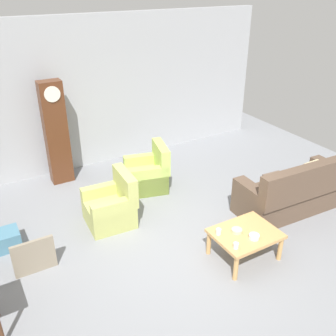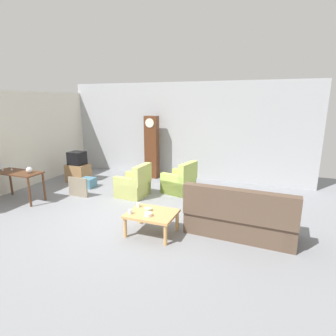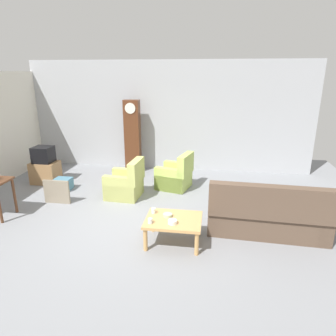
{
  "view_description": "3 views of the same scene",
  "coord_description": "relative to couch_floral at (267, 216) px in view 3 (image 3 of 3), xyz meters",
  "views": [
    {
      "loc": [
        -2.53,
        -4.05,
        3.87
      ],
      "look_at": [
        0.37,
        0.98,
        0.89
      ],
      "focal_mm": 40.41,
      "sensor_mm": 36.0,
      "label": 1
    },
    {
      "loc": [
        2.89,
        -5.28,
        2.63
      ],
      "look_at": [
        0.48,
        0.91,
        0.97
      ],
      "focal_mm": 29.31,
      "sensor_mm": 36.0,
      "label": 2
    },
    {
      "loc": [
        1.35,
        -5.26,
        2.84
      ],
      "look_at": [
        0.41,
        0.92,
        0.85
      ],
      "focal_mm": 32.04,
      "sensor_mm": 36.0,
      "label": 3
    }
  ],
  "objects": [
    {
      "name": "ground_plane",
      "position": [
        -2.4,
        0.11,
        -0.35
      ],
      "size": [
        10.4,
        10.4,
        0.0
      ],
      "primitive_type": "plane",
      "color": "gray"
    },
    {
      "name": "garage_door_wall",
      "position": [
        -2.4,
        3.71,
        1.25
      ],
      "size": [
        8.4,
        0.16,
        3.2
      ],
      "primitive_type": "cube",
      "color": "#ADAFB5",
      "rests_on": "ground_plane"
    },
    {
      "name": "couch_floral",
      "position": [
        0.0,
        0.0,
        0.0
      ],
      "size": [
        2.14,
        0.97,
        1.04
      ],
      "color": "brown",
      "rests_on": "ground_plane"
    },
    {
      "name": "armchair_olive_near",
      "position": [
        -3.03,
        1.28,
        -0.05
      ],
      "size": [
        0.83,
        0.81,
        0.92
      ],
      "color": "#B7BC66",
      "rests_on": "ground_plane"
    },
    {
      "name": "armchair_olive_far",
      "position": [
        -1.94,
        2.03,
        -0.05
      ],
      "size": [
        0.95,
        0.93,
        0.92
      ],
      "color": "#B6CF60",
      "rests_on": "ground_plane"
    },
    {
      "name": "coffee_table_wood",
      "position": [
        -1.64,
        -0.57,
        0.03
      ],
      "size": [
        0.96,
        0.76,
        0.45
      ],
      "color": "tan",
      "rests_on": "ground_plane"
    },
    {
      "name": "grandfather_clock",
      "position": [
        -3.36,
        3.21,
        0.71
      ],
      "size": [
        0.44,
        0.3,
        2.11
      ],
      "color": "#562D19",
      "rests_on": "ground_plane"
    },
    {
      "name": "tv_stand_cabinet",
      "position": [
        -5.44,
        1.89,
        -0.07
      ],
      "size": [
        0.68,
        0.52,
        0.57
      ],
      "primitive_type": "cube",
      "color": "#997047",
      "rests_on": "ground_plane"
    },
    {
      "name": "tv_crt",
      "position": [
        -5.44,
        1.89,
        0.43
      ],
      "size": [
        0.48,
        0.44,
        0.42
      ],
      "primitive_type": "cube",
      "color": "black",
      "rests_on": "tv_stand_cabinet"
    },
    {
      "name": "framed_picture_leaning",
      "position": [
        -4.47,
        0.68,
        -0.08
      ],
      "size": [
        0.6,
        0.05,
        0.54
      ],
      "primitive_type": "cube",
      "color": "gray",
      "rests_on": "ground_plane"
    },
    {
      "name": "storage_box_blue",
      "position": [
        -4.75,
        1.47,
        -0.21
      ],
      "size": [
        0.41,
        0.38,
        0.29
      ],
      "primitive_type": "cube",
      "color": "teal",
      "rests_on": "ground_plane"
    },
    {
      "name": "cup_white_porcelain",
      "position": [
        -2.03,
        -0.4,
        0.15
      ],
      "size": [
        0.08,
        0.08,
        0.09
      ],
      "primitive_type": "cylinder",
      "color": "white",
      "rests_on": "coffee_table_wood"
    },
    {
      "name": "cup_blue_rimmed",
      "position": [
        -2.01,
        -0.78,
        0.14
      ],
      "size": [
        0.07,
        0.07,
        0.09
      ],
      "primitive_type": "cylinder",
      "color": "silver",
      "rests_on": "coffee_table_wood"
    },
    {
      "name": "bowl_white_stacked",
      "position": [
        -1.64,
        -0.74,
        0.13
      ],
      "size": [
        0.15,
        0.15,
        0.07
      ],
      "primitive_type": "cylinder",
      "color": "white",
      "rests_on": "coffee_table_wood"
    },
    {
      "name": "bowl_shallow_green",
      "position": [
        -1.76,
        -0.5,
        0.12
      ],
      "size": [
        0.16,
        0.16,
        0.05
      ],
      "primitive_type": "cylinder",
      "color": "#B2C69E",
      "rests_on": "coffee_table_wood"
    }
  ]
}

